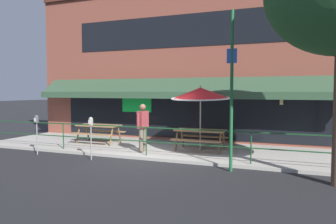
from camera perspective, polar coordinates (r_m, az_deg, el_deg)
ground_plane at (r=10.91m, az=-4.48°, el=-8.35°), size 120.00×120.00×0.00m
patio_deck at (r=12.70m, az=-0.45°, el=-6.41°), size 15.00×4.00×0.10m
restaurant_building at (r=14.63m, az=2.87°, el=8.36°), size 15.00×1.60×6.99m
patio_railing at (r=11.04m, az=-3.81°, el=-4.00°), size 13.84×0.04×0.97m
picnic_table_left at (r=14.00m, az=-11.97°, el=-2.84°), size 1.80×1.42×0.76m
picnic_table_centre at (r=12.01m, az=5.62°, el=-3.84°), size 1.80×1.42×0.76m
patio_umbrella_centre at (r=11.92m, az=5.67°, el=3.21°), size 2.14×2.14×2.38m
pedestrian_walking at (r=11.69m, az=-4.42°, el=-2.30°), size 0.32×0.61×1.71m
parking_meter_near at (r=12.53m, az=-21.91°, el=-1.74°), size 0.15×0.16×1.42m
parking_meter_far at (r=11.02m, az=-13.30°, el=-2.27°), size 0.15×0.16×1.42m
street_sign_pole at (r=9.28m, az=11.02°, el=3.83°), size 0.28×0.09×4.50m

